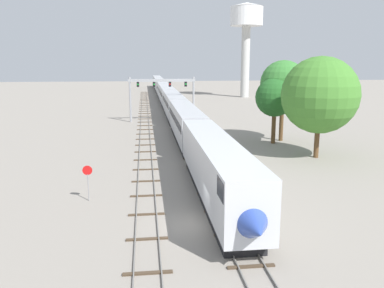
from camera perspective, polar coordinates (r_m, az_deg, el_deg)
The scene contains 10 objects.
ground_plane at distance 27.01m, azimuth 0.98°, elevation -11.58°, with size 400.00×400.00×0.00m, color gray.
track_main at distance 85.38m, azimuth -3.23°, elevation 4.71°, with size 2.60×200.00×0.16m.
track_near at distance 65.41m, azimuth -6.89°, elevation 2.42°, with size 2.60×160.00×0.16m.
passenger_train at distance 99.06m, azimuth -3.78°, elevation 7.18°, with size 3.04×160.30×4.80m.
signal_gantry at distance 71.48m, azimuth -4.40°, elevation 8.00°, with size 12.10×0.49×8.09m.
water_tower at distance 123.17m, azimuth 7.95°, elevation 17.09°, with size 9.91×9.91×27.99m.
stop_sign at distance 31.65m, azimuth -14.98°, elevation -4.82°, with size 0.76×0.08×2.88m.
trackside_tree_left at distance 45.95m, azimuth 18.17°, elevation 6.79°, with size 8.57×8.57×11.42m.
trackside_tree_mid at distance 54.79m, azimuth 13.18°, elevation 8.60°, with size 6.19×6.19×11.01m.
trackside_tree_right at distance 52.89m, azimuth 12.01°, elevation 6.65°, with size 5.13×5.13×8.75m.
Camera 1 is at (-3.44, -24.53, 10.77)m, focal length 36.52 mm.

